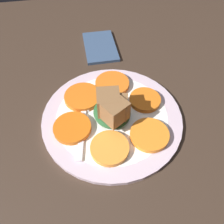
# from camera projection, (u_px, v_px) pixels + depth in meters

# --- Properties ---
(table_slab) EXTENTS (1.20, 1.20, 0.02)m
(table_slab) POSITION_uv_depth(u_px,v_px,m) (112.00, 121.00, 0.48)
(table_slab) COLOR #38281E
(table_slab) RESTS_ON ground
(plate) EXTENTS (0.30, 0.30, 0.01)m
(plate) POSITION_uv_depth(u_px,v_px,m) (112.00, 117.00, 0.47)
(plate) COLOR silver
(plate) RESTS_ON table_slab
(carrot_slice_0) EXTENTS (0.08, 0.08, 0.01)m
(carrot_slice_0) POSITION_uv_depth(u_px,v_px,m) (72.00, 128.00, 0.44)
(carrot_slice_0) COLOR #D55F13
(carrot_slice_0) RESTS_ON plate
(carrot_slice_1) EXTENTS (0.07, 0.07, 0.01)m
(carrot_slice_1) POSITION_uv_depth(u_px,v_px,m) (110.00, 148.00, 0.41)
(carrot_slice_1) COLOR orange
(carrot_slice_1) RESTS_ON plate
(carrot_slice_2) EXTENTS (0.08, 0.08, 0.01)m
(carrot_slice_2) POSITION_uv_depth(u_px,v_px,m) (149.00, 135.00, 0.43)
(carrot_slice_2) COLOR orange
(carrot_slice_2) RESTS_ON plate
(carrot_slice_3) EXTENTS (0.07, 0.07, 0.01)m
(carrot_slice_3) POSITION_uv_depth(u_px,v_px,m) (145.00, 100.00, 0.48)
(carrot_slice_3) COLOR orange
(carrot_slice_3) RESTS_ON plate
(carrot_slice_4) EXTENTS (0.08, 0.08, 0.01)m
(carrot_slice_4) POSITION_uv_depth(u_px,v_px,m) (112.00, 84.00, 0.51)
(carrot_slice_4) COLOR orange
(carrot_slice_4) RESTS_ON plate
(carrot_slice_5) EXTENTS (0.08, 0.08, 0.01)m
(carrot_slice_5) POSITION_uv_depth(u_px,v_px,m) (83.00, 97.00, 0.49)
(carrot_slice_5) COLOR orange
(carrot_slice_5) RESTS_ON plate
(center_pile) EXTENTS (0.10, 0.08, 0.07)m
(center_pile) POSITION_uv_depth(u_px,v_px,m) (113.00, 108.00, 0.43)
(center_pile) COLOR #235128
(center_pile) RESTS_ON plate
(fork) EXTENTS (0.18, 0.05, 0.00)m
(fork) POSITION_uv_depth(u_px,v_px,m) (83.00, 120.00, 0.45)
(fork) COLOR silver
(fork) RESTS_ON plate
(napkin) EXTENTS (0.15, 0.09, 0.01)m
(napkin) POSITION_uv_depth(u_px,v_px,m) (100.00, 47.00, 0.63)
(napkin) COLOR #334766
(napkin) RESTS_ON table_slab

